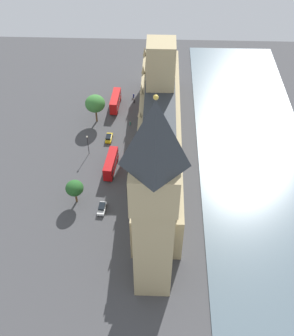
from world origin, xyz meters
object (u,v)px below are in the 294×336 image
at_px(double_decker_bus_leading, 115,101).
at_px(car_yellow_cab_far_end, 109,138).
at_px(pedestrian_kerbside, 134,101).
at_px(plane_tree_corner, 75,188).
at_px(car_white_under_trees, 102,208).
at_px(pedestrian_midblock, 130,123).
at_px(double_decker_bus_by_river_gate, 111,163).
at_px(parliament_building, 159,127).
at_px(street_lamp_near_tower, 88,142).
at_px(clock_tower, 154,206).
at_px(plane_tree_opposite_hall, 95,104).
at_px(pedestrian_trailing, 134,96).

bearing_deg(double_decker_bus_leading, car_yellow_cab_far_end, -88.64).
relative_size(pedestrian_kerbside, plane_tree_corner, 0.22).
relative_size(double_decker_bus_leading, car_yellow_cab_far_end, 2.35).
height_order(car_white_under_trees, plane_tree_corner, plane_tree_corner).
bearing_deg(pedestrian_kerbside, pedestrian_midblock, 77.90).
xyz_separation_m(double_decker_bus_by_river_gate, pedestrian_kerbside, (-4.72, -33.94, -1.91)).
xyz_separation_m(parliament_building, car_yellow_cab_far_end, (15.87, -3.42, -7.55)).
relative_size(plane_tree_corner, street_lamp_near_tower, 1.05).
bearing_deg(plane_tree_corner, pedestrian_kerbside, -105.60).
bearing_deg(double_decker_bus_leading, pedestrian_midblock, -56.00).
bearing_deg(car_yellow_cab_far_end, pedestrian_kerbside, 73.75).
relative_size(clock_tower, car_yellow_cab_far_end, 11.33).
xyz_separation_m(double_decker_bus_leading, car_yellow_cab_far_end, (0.57, 17.59, -1.75)).
bearing_deg(plane_tree_corner, clock_tower, 132.50).
relative_size(clock_tower, plane_tree_opposite_hall, 5.16).
xyz_separation_m(parliament_building, plane_tree_corner, (22.00, 22.56, -3.16)).
xyz_separation_m(pedestrian_kerbside, plane_tree_corner, (12.96, 46.43, 4.55)).
distance_m(double_decker_bus_by_river_gate, plane_tree_opposite_hall, 24.52).
xyz_separation_m(parliament_building, pedestrian_midblock, (9.56, -11.38, -7.72)).
height_order(clock_tower, street_lamp_near_tower, clock_tower).
bearing_deg(street_lamp_near_tower, double_decker_bus_leading, -103.90).
xyz_separation_m(parliament_building, street_lamp_near_tower, (21.30, 3.23, -3.61)).
bearing_deg(car_white_under_trees, car_yellow_cab_far_end, -83.70).
bearing_deg(pedestrian_trailing, clock_tower, -50.74).
bearing_deg(pedestrian_kerbside, double_decker_bus_by_river_gate, 72.40).
distance_m(car_yellow_cab_far_end, street_lamp_near_tower, 9.45).
height_order(pedestrian_kerbside, plane_tree_opposite_hall, plane_tree_opposite_hall).
relative_size(plane_tree_corner, plane_tree_opposite_hall, 0.74).
bearing_deg(car_white_under_trees, pedestrian_trailing, -91.71).
height_order(pedestrian_kerbside, plane_tree_corner, plane_tree_corner).
bearing_deg(parliament_building, plane_tree_corner, 45.72).
height_order(double_decker_bus_by_river_gate, car_white_under_trees, double_decker_bus_by_river_gate).
xyz_separation_m(double_decker_bus_by_river_gate, plane_tree_opposite_hall, (7.15, -23.02, 4.48)).
height_order(double_decker_bus_leading, double_decker_bus_by_river_gate, same).
xyz_separation_m(clock_tower, car_yellow_cab_far_end, (15.17, -49.23, -25.55)).
bearing_deg(car_white_under_trees, double_decker_bus_by_river_gate, -89.60).
relative_size(double_decker_bus_by_river_gate, plane_tree_corner, 1.45).
height_order(clock_tower, pedestrian_trailing, clock_tower).
xyz_separation_m(clock_tower, double_decker_bus_leading, (14.60, -66.81, -23.80)).
relative_size(pedestrian_kerbside, pedestrian_midblock, 1.01).
bearing_deg(pedestrian_kerbside, plane_tree_corner, 64.71).
bearing_deg(double_decker_bus_leading, plane_tree_opposite_hall, -121.58).
distance_m(pedestrian_trailing, pedestrian_kerbside, 3.27).
bearing_deg(pedestrian_trailing, plane_tree_opposite_hall, -96.56).
distance_m(parliament_building, double_decker_bus_leading, 26.63).
distance_m(pedestrian_kerbside, plane_tree_opposite_hall, 17.34).
relative_size(double_decker_bus_leading, pedestrian_midblock, 6.64).
xyz_separation_m(pedestrian_trailing, street_lamp_near_tower, (11.86, 30.34, 4.06)).
bearing_deg(pedestrian_kerbside, car_yellow_cab_far_end, 61.83).
bearing_deg(pedestrian_midblock, double_decker_bus_leading, 137.58).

